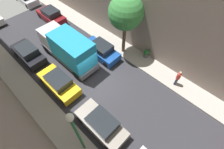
{
  "coord_description": "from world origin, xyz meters",
  "views": [
    {
      "loc": [
        -5.48,
        -6.98,
        12.76
      ],
      "look_at": [
        1.33,
        -0.48,
        0.5
      ],
      "focal_mm": 26.62,
      "sensor_mm": 36.0,
      "label": 1
    }
  ],
  "objects": [
    {
      "name": "parked_car_left_3",
      "position": [
        -2.7,
        2.15,
        0.72
      ],
      "size": [
        1.78,
        4.2,
        1.57
      ],
      "color": "gold",
      "rests_on": "ground"
    },
    {
      "name": "pedestrian",
      "position": [
        4.77,
        -5.21,
        1.07
      ],
      "size": [
        0.4,
        0.36,
        1.72
      ],
      "color": "#2D334C",
      "rests_on": "sidewalk_right"
    },
    {
      "name": "ground",
      "position": [
        0.0,
        0.0,
        0.0
      ],
      "size": [
        32.0,
        32.0,
        0.0
      ],
      "primitive_type": "plane",
      "color": "#2D2D33"
    },
    {
      "name": "potted_plant_0",
      "position": [
        5.66,
        -1.2,
        0.68
      ],
      "size": [
        0.6,
        0.6,
        0.93
      ],
      "color": "slate",
      "rests_on": "sidewalk_right"
    },
    {
      "name": "street_tree_1",
      "position": [
        4.7,
        1.09,
        4.67
      ],
      "size": [
        3.14,
        3.14,
        6.12
      ],
      "color": "brown",
      "rests_on": "sidewalk_right"
    },
    {
      "name": "sidewalk_left",
      "position": [
        -5.0,
        0.0,
        0.07
      ],
      "size": [
        2.0,
        44.0,
        0.15
      ],
      "primitive_type": "cube",
      "color": "#A8A399",
      "rests_on": "ground"
    },
    {
      "name": "delivery_truck",
      "position": [
        0.0,
        4.06,
        1.79
      ],
      "size": [
        2.26,
        6.6,
        3.38
      ],
      "color": "#4C4C51",
      "rests_on": "ground"
    },
    {
      "name": "lamp_post",
      "position": [
        -4.6,
        -3.39,
        3.74
      ],
      "size": [
        0.44,
        0.44,
        5.44
      ],
      "color": "#26723F",
      "rests_on": "sidewalk_left"
    },
    {
      "name": "parked_car_left_2",
      "position": [
        -2.7,
        -3.25,
        0.72
      ],
      "size": [
        1.78,
        4.2,
        1.57
      ],
      "color": "gray",
      "rests_on": "ground"
    },
    {
      "name": "sidewalk_right",
      "position": [
        5.0,
        0.0,
        0.07
      ],
      "size": [
        2.0,
        44.0,
        0.15
      ],
      "primitive_type": "cube",
      "color": "#A8A399",
      "rests_on": "ground"
    },
    {
      "name": "parked_car_left_4",
      "position": [
        -2.7,
        7.45,
        0.72
      ],
      "size": [
        1.78,
        4.2,
        1.57
      ],
      "color": "black",
      "rests_on": "ground"
    },
    {
      "name": "parked_car_right_3",
      "position": [
        2.7,
        11.44,
        0.72
      ],
      "size": [
        1.78,
        4.2,
        1.57
      ],
      "color": "maroon",
      "rests_on": "ground"
    },
    {
      "name": "parked_car_right_2",
      "position": [
        2.7,
        2.43,
        0.72
      ],
      "size": [
        1.78,
        4.2,
        1.57
      ],
      "color": "#194799",
      "rests_on": "ground"
    }
  ]
}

